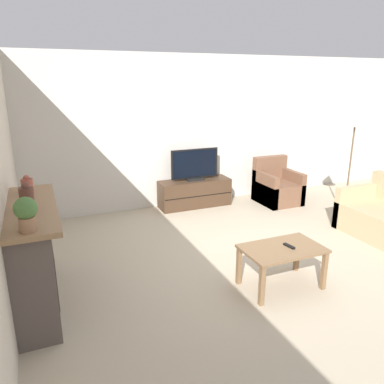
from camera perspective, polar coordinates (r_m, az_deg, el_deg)
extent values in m
plane|color=tan|center=(5.07, 10.34, -9.98)|extent=(24.00, 24.00, 0.00)
cube|color=beige|center=(6.90, -0.92, 9.18)|extent=(12.00, 0.06, 2.70)
cube|color=#564C47|center=(4.15, -23.03, -9.47)|extent=(0.37, 1.47, 1.03)
cube|color=black|center=(4.20, -20.24, -10.71)|extent=(0.01, 0.81, 0.57)
cube|color=orange|center=(4.27, -20.00, -12.57)|extent=(0.01, 0.57, 0.11)
cube|color=#93704C|center=(3.95, -23.48, -2.35)|extent=(0.49, 1.59, 0.05)
cylinder|color=beige|center=(3.47, -23.81, -3.12)|extent=(0.08, 0.08, 0.16)
sphere|color=beige|center=(3.44, -23.98, -1.77)|extent=(0.05, 0.05, 0.05)
cylinder|color=#512D23|center=(3.80, -23.85, -0.98)|extent=(0.13, 0.13, 0.22)
sphere|color=#512D23|center=(3.77, -24.07, 0.77)|extent=(0.07, 0.07, 0.07)
cylinder|color=#994C3D|center=(4.38, -23.79, 0.84)|extent=(0.12, 0.12, 0.16)
sphere|color=#994C3D|center=(4.36, -23.93, 1.98)|extent=(0.07, 0.07, 0.07)
cylinder|color=#936B4C|center=(3.29, -23.78, -4.51)|extent=(0.13, 0.13, 0.12)
sphere|color=#477038|center=(3.24, -24.06, -2.27)|extent=(0.18, 0.18, 0.18)
cube|color=#422D1E|center=(6.90, 0.40, -0.16)|extent=(1.32, 0.42, 0.50)
cube|color=black|center=(6.72, 1.11, -0.65)|extent=(1.29, 0.01, 0.01)
cube|color=black|center=(6.83, 0.40, 2.01)|extent=(0.32, 0.18, 0.04)
cube|color=black|center=(6.76, 0.41, 4.36)|extent=(0.90, 0.03, 0.53)
cube|color=black|center=(6.75, 0.46, 4.33)|extent=(0.83, 0.01, 0.48)
cube|color=brown|center=(7.30, 12.93, -0.08)|extent=(0.70, 0.76, 0.40)
cube|color=brown|center=(7.43, 11.76, 3.69)|extent=(0.70, 0.14, 0.45)
cube|color=brown|center=(7.10, 11.01, 0.43)|extent=(0.10, 0.76, 0.60)
cube|color=brown|center=(7.44, 14.86, 0.92)|extent=(0.10, 0.76, 0.60)
cube|color=brown|center=(4.30, 13.61, -8.39)|extent=(0.89, 0.55, 0.03)
cube|color=brown|center=(4.03, 10.59, -13.86)|extent=(0.05, 0.05, 0.45)
cube|color=brown|center=(4.48, 19.49, -11.25)|extent=(0.05, 0.05, 0.45)
cube|color=brown|center=(4.37, 7.16, -11.06)|extent=(0.05, 0.05, 0.45)
cube|color=brown|center=(4.80, 15.71, -8.98)|extent=(0.05, 0.05, 0.45)
cube|color=black|center=(4.32, 14.58, -7.96)|extent=(0.06, 0.15, 0.02)
cube|color=tan|center=(6.58, 23.93, -1.80)|extent=(0.90, 0.11, 0.66)
cylinder|color=black|center=(6.89, 22.09, -3.60)|extent=(0.30, 0.30, 0.01)
cylinder|color=brown|center=(6.68, 22.81, 2.68)|extent=(0.03, 0.03, 1.54)
cone|color=beige|center=(6.54, 23.68, 10.18)|extent=(0.30, 0.30, 0.22)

